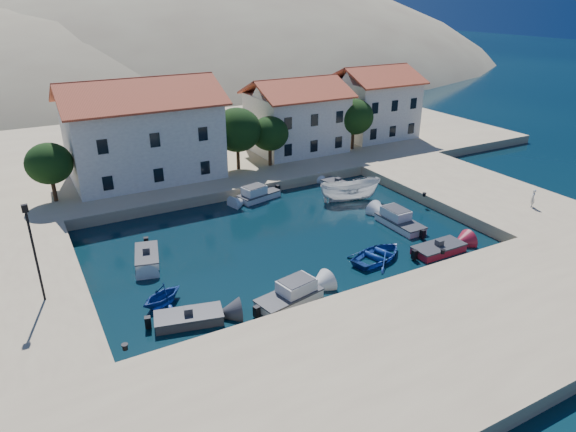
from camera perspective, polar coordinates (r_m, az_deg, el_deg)
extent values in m
plane|color=black|center=(33.57, 7.66, -9.30)|extent=(400.00, 400.00, 0.00)
cube|color=tan|center=(29.61, 14.72, -13.80)|extent=(52.00, 12.00, 1.00)
cube|color=tan|center=(52.79, 19.46, 2.69)|extent=(11.00, 20.00, 1.00)
cube|color=tan|center=(36.86, -27.85, -7.98)|extent=(8.00, 20.00, 1.00)
cube|color=tan|center=(65.77, -10.72, 7.61)|extent=(80.00, 36.00, 1.00)
ellipsoid|color=gray|center=(137.92, -24.67, 5.32)|extent=(198.00, 126.00, 72.00)
ellipsoid|color=gray|center=(166.75, -9.60, 8.23)|extent=(220.00, 176.00, 99.00)
cube|color=beige|center=(53.31, -15.75, 8.17)|extent=(14.00, 9.00, 7.50)
pyramid|color=#A34224|center=(52.30, -16.34, 13.29)|extent=(14.70, 9.45, 2.20)
cube|color=beige|center=(60.73, 0.93, 10.36)|extent=(10.00, 8.00, 6.50)
pyramid|color=#A34224|center=(59.92, 0.96, 14.23)|extent=(10.50, 8.40, 1.80)
cube|color=beige|center=(68.07, 9.50, 11.71)|extent=(9.00, 8.00, 7.00)
pyramid|color=#A34224|center=(67.33, 9.76, 15.37)|extent=(9.45, 8.40, 1.80)
cylinder|color=#382314|center=(49.98, -24.58, 2.87)|extent=(0.36, 0.36, 2.50)
ellipsoid|color=black|center=(49.32, -25.02, 5.31)|extent=(4.00, 4.00, 3.60)
cylinder|color=#382314|center=(54.28, -5.57, 6.74)|extent=(0.36, 0.36, 3.00)
ellipsoid|color=black|center=(53.56, -5.69, 9.50)|extent=(5.00, 5.00, 4.50)
cylinder|color=#382314|center=(55.32, -2.01, 6.89)|extent=(0.36, 0.36, 2.50)
ellipsoid|color=black|center=(54.72, -2.04, 9.15)|extent=(4.00, 4.00, 3.60)
cylinder|color=#382314|center=(61.91, 7.20, 8.65)|extent=(0.36, 0.36, 2.75)
ellipsoid|color=black|center=(61.33, 7.32, 10.88)|extent=(4.60, 4.60, 4.14)
cylinder|color=black|center=(33.46, -26.27, -3.98)|extent=(0.14, 0.14, 6.00)
cube|color=black|center=(32.31, -27.21, 0.76)|extent=(0.35, 0.25, 0.45)
cylinder|color=black|center=(28.84, -17.66, -13.72)|extent=(0.36, 0.36, 0.30)
cylinder|color=black|center=(38.26, 16.81, -3.82)|extent=(0.36, 0.36, 0.30)
cylinder|color=black|center=(48.57, 14.91, 2.31)|extent=(0.36, 0.36, 0.30)
cube|color=#36373C|center=(31.73, -10.94, -11.15)|extent=(4.23, 2.62, 0.90)
cube|color=#36373C|center=(31.55, -10.99, -10.66)|extent=(4.33, 2.67, 0.10)
cube|color=#36373C|center=(31.42, -11.02, -10.33)|extent=(0.60, 0.60, 0.50)
cube|color=silver|center=(32.94, 0.13, -9.23)|extent=(4.57, 2.65, 0.90)
cube|color=#36373C|center=(32.77, 0.13, -8.75)|extent=(4.67, 2.70, 0.10)
cube|color=silver|center=(32.57, 0.13, -8.20)|extent=(2.53, 1.98, 0.90)
imported|color=#1B4099|center=(38.71, 9.95, -4.70)|extent=(5.43, 4.45, 0.98)
cube|color=maroon|center=(40.55, 16.38, -3.59)|extent=(4.06, 1.86, 0.90)
cube|color=#36373C|center=(40.41, 16.43, -3.17)|extent=(4.16, 1.90, 0.10)
cube|color=#36373C|center=(40.31, 16.47, -2.89)|extent=(0.51, 0.51, 0.50)
cube|color=silver|center=(44.14, 12.33, -0.87)|extent=(1.86, 4.52, 0.90)
cube|color=#36373C|center=(44.01, 12.37, -0.48)|extent=(1.90, 4.63, 0.10)
cube|color=silver|center=(43.86, 12.41, -0.04)|extent=(1.57, 2.40, 0.90)
imported|color=silver|center=(49.03, 6.86, 1.72)|extent=(6.24, 3.84, 2.26)
cube|color=silver|center=(52.12, 5.56, 3.41)|extent=(2.40, 3.61, 0.90)
cube|color=#36373C|center=(52.01, 5.57, 3.75)|extent=(2.45, 3.69, 0.10)
cube|color=#36373C|center=(51.93, 5.58, 3.98)|extent=(0.62, 0.62, 0.50)
imported|color=#1B4099|center=(33.89, -13.75, -9.48)|extent=(3.76, 3.57, 1.56)
cube|color=silver|center=(39.27, -15.40, -4.39)|extent=(2.45, 3.95, 0.90)
cube|color=#36373C|center=(39.12, -15.45, -3.97)|extent=(2.51, 4.04, 0.10)
cube|color=#36373C|center=(39.03, -15.48, -3.68)|extent=(0.60, 0.60, 0.50)
cube|color=silver|center=(49.07, -3.24, 2.18)|extent=(4.30, 2.61, 0.90)
cube|color=#36373C|center=(48.95, -3.25, 2.54)|extent=(4.40, 2.67, 0.10)
cube|color=silver|center=(48.82, -3.26, 2.95)|extent=(2.41, 1.91, 0.90)
imported|color=silver|center=(49.14, 25.54, 1.79)|extent=(0.69, 0.63, 1.58)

